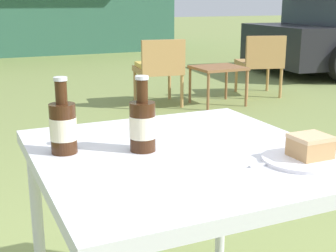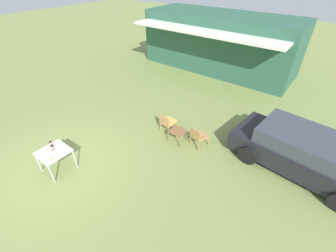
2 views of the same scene
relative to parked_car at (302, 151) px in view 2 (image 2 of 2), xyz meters
name	(u,v)px [view 2 (image 2 of 2)]	position (x,y,z in m)	size (l,w,h in m)	color
ground_plane	(60,169)	(-5.86, -4.67, -0.62)	(60.00, 60.00, 0.00)	olive
cabin_building	(220,42)	(-5.96, 6.01, 0.93)	(8.65, 4.42, 3.06)	#2D5B47
parked_car	(302,151)	(0.00, 0.00, 0.00)	(4.32, 2.34, 1.26)	black
wicker_chair_cushioned	(168,122)	(-4.37, -1.02, -0.17)	(0.55, 0.59, 0.75)	#B2844C
wicker_chair_plain	(198,135)	(-3.01, -1.04, -0.18)	(0.61, 0.65, 0.75)	#B2844C
garden_side_table	(177,132)	(-3.75, -1.27, -0.23)	(0.54, 0.48, 0.44)	brown
patio_table	(54,153)	(-5.86, -4.67, 0.05)	(0.82, 0.85, 0.74)	silver
cake_on_plate	(51,159)	(-5.60, -4.89, 0.14)	(0.21, 0.21, 0.07)	white
cola_bottle_near	(52,147)	(-5.97, -4.62, 0.20)	(0.08, 0.08, 0.22)	#381E0F
cola_bottle_far	(51,143)	(-6.18, -4.55, 0.20)	(0.08, 0.08, 0.22)	#381E0F
fork	(50,158)	(-5.67, -4.87, 0.12)	(0.20, 0.01, 0.01)	silver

